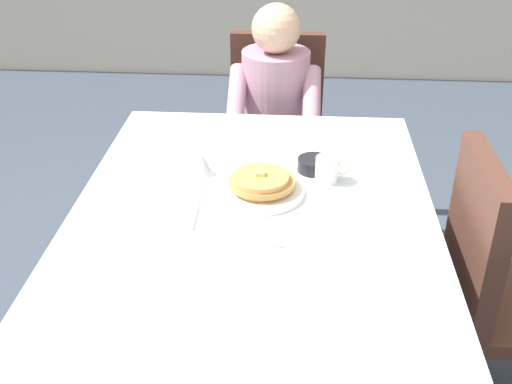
# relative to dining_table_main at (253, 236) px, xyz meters

# --- Properties ---
(dining_table_main) EXTENTS (1.12, 1.52, 0.74)m
(dining_table_main) POSITION_rel_dining_table_main_xyz_m (0.00, 0.00, 0.00)
(dining_table_main) COLOR silver
(dining_table_main) RESTS_ON ground
(chair_diner) EXTENTS (0.44, 0.45, 0.93)m
(chair_diner) POSITION_rel_dining_table_main_xyz_m (0.02, 1.17, -0.12)
(chair_diner) COLOR #4C2D23
(chair_diner) RESTS_ON ground
(diner_person) EXTENTS (0.40, 0.43, 1.12)m
(diner_person) POSITION_rel_dining_table_main_xyz_m (0.02, 1.01, 0.02)
(diner_person) COLOR #B2849E
(diner_person) RESTS_ON ground
(chair_right_side) EXTENTS (0.45, 0.44, 0.93)m
(chair_right_side) POSITION_rel_dining_table_main_xyz_m (0.77, 0.00, -0.12)
(chair_right_side) COLOR #4C2D23
(chair_right_side) RESTS_ON ground
(plate_breakfast) EXTENTS (0.28, 0.28, 0.02)m
(plate_breakfast) POSITION_rel_dining_table_main_xyz_m (0.02, 0.11, 0.10)
(plate_breakfast) COLOR white
(plate_breakfast) RESTS_ON dining_table_main
(breakfast_stack) EXTENTS (0.21, 0.21, 0.06)m
(breakfast_stack) POSITION_rel_dining_table_main_xyz_m (0.02, 0.11, 0.13)
(breakfast_stack) COLOR tan
(breakfast_stack) RESTS_ON plate_breakfast
(cup_coffee) EXTENTS (0.11, 0.08, 0.08)m
(cup_coffee) POSITION_rel_dining_table_main_xyz_m (0.23, 0.21, 0.13)
(cup_coffee) COLOR white
(cup_coffee) RESTS_ON dining_table_main
(bowl_butter) EXTENTS (0.11, 0.11, 0.04)m
(bowl_butter) POSITION_rel_dining_table_main_xyz_m (0.19, 0.28, 0.11)
(bowl_butter) COLOR black
(bowl_butter) RESTS_ON dining_table_main
(syrup_pitcher) EXTENTS (0.08, 0.08, 0.07)m
(syrup_pitcher) POSITION_rel_dining_table_main_xyz_m (-0.18, 0.23, 0.13)
(syrup_pitcher) COLOR silver
(syrup_pitcher) RESTS_ON dining_table_main
(fork_left_of_plate) EXTENTS (0.02, 0.18, 0.00)m
(fork_left_of_plate) POSITION_rel_dining_table_main_xyz_m (-0.17, 0.09, 0.09)
(fork_left_of_plate) COLOR silver
(fork_left_of_plate) RESTS_ON dining_table_main
(knife_right_of_plate) EXTENTS (0.02, 0.20, 0.00)m
(knife_right_of_plate) POSITION_rel_dining_table_main_xyz_m (0.21, 0.09, 0.09)
(knife_right_of_plate) COLOR silver
(knife_right_of_plate) RESTS_ON dining_table_main
(spoon_near_edge) EXTENTS (0.15, 0.03, 0.00)m
(spoon_near_edge) POSITION_rel_dining_table_main_xyz_m (0.02, -0.18, 0.09)
(spoon_near_edge) COLOR silver
(spoon_near_edge) RESTS_ON dining_table_main
(napkin_folded) EXTENTS (0.17, 0.12, 0.01)m
(napkin_folded) POSITION_rel_dining_table_main_xyz_m (-0.25, -0.06, 0.09)
(napkin_folded) COLOR white
(napkin_folded) RESTS_ON dining_table_main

